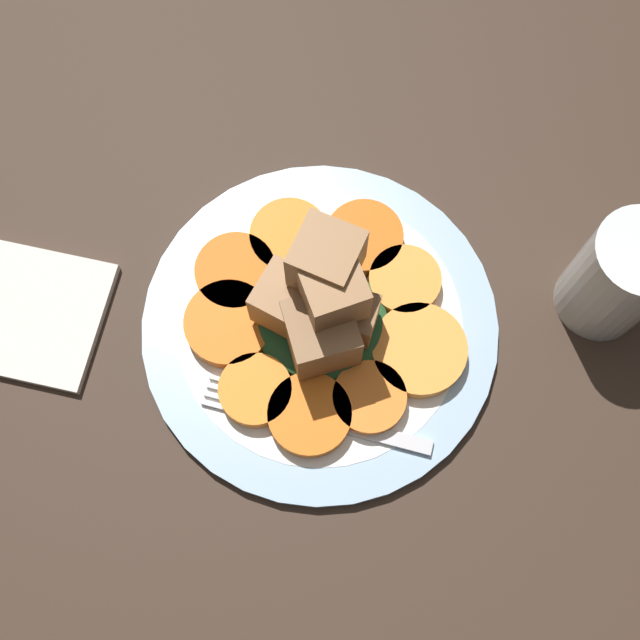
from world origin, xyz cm
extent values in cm
cube|color=#38281E|center=(0.00, 0.00, 1.00)|extent=(120.00, 120.00, 2.00)
cylinder|color=#99B7D1|center=(0.00, 0.00, 2.50)|extent=(27.47, 27.47, 1.00)
cylinder|color=white|center=(0.00, 0.00, 2.55)|extent=(21.98, 21.98, 1.00)
cylinder|color=orange|center=(7.76, -0.60, 3.77)|extent=(7.16, 7.16, 1.33)
cylinder|color=orange|center=(5.67, 4.63, 3.77)|extent=(5.59, 5.59, 1.33)
cylinder|color=#D35E12|center=(1.88, 7.53, 3.77)|extent=(6.11, 6.11, 1.33)
cylinder|color=orange|center=(-3.88, 6.31, 3.77)|extent=(6.23, 6.23, 1.33)
cylinder|color=#D35E11|center=(-7.25, 2.49, 3.77)|extent=(6.29, 6.29, 1.33)
cylinder|color=orange|center=(-6.73, -1.70, 3.77)|extent=(6.72, 6.72, 1.33)
cylinder|color=orange|center=(-3.49, -6.27, 3.77)|extent=(5.44, 5.44, 1.33)
cylinder|color=orange|center=(0.83, -7.19, 3.77)|extent=(6.17, 6.17, 1.33)
cylinder|color=orange|center=(4.84, -5.01, 3.77)|extent=(5.46, 5.46, 1.33)
ellipsoid|color=#235128|center=(0.00, 0.00, 4.05)|extent=(10.36, 9.33, 1.90)
cube|color=brown|center=(0.53, -2.00, 7.36)|extent=(6.39, 6.39, 4.71)
cube|color=brown|center=(2.51, -0.25, 6.61)|extent=(3.44, 3.44, 3.21)
cube|color=olive|center=(-2.48, -0.20, 7.05)|extent=(5.07, 5.07, 4.10)
cube|color=olive|center=(0.27, 2.01, 11.41)|extent=(5.04, 5.04, 4.27)
cube|color=olive|center=(0.89, -0.04, 11.07)|extent=(5.58, 5.58, 4.05)
cube|color=silver|center=(4.35, -7.37, 3.30)|extent=(11.43, 1.54, 0.40)
cube|color=silver|center=(-2.04, -7.12, 3.30)|extent=(1.47, 2.36, 0.40)
cube|color=silver|center=(-5.01, -8.00, 3.30)|extent=(4.50, 0.48, 0.40)
cube|color=silver|center=(-4.98, -7.34, 3.30)|extent=(4.50, 0.48, 0.40)
cube|color=silver|center=(-4.96, -6.67, 3.30)|extent=(4.50, 0.48, 0.40)
cube|color=silver|center=(-4.93, -6.00, 3.30)|extent=(4.50, 0.48, 0.40)
cylinder|color=silver|center=(20.81, 7.03, 7.06)|extent=(6.78, 6.78, 10.12)
camera|label=1|loc=(4.09, -18.37, 61.62)|focal=45.00mm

